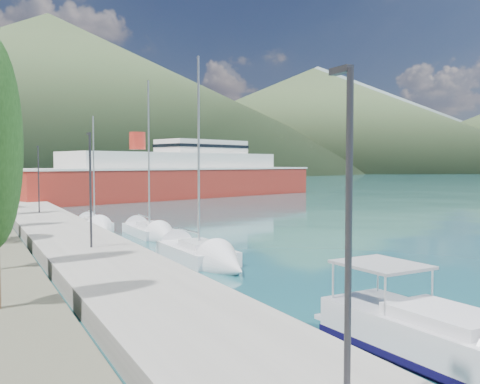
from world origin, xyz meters
TOP-DOWN VIEW (x-y plane):
  - ground at (0.00, 120.00)m, footprint 1400.00×1400.00m
  - quay at (-9.00, 26.00)m, footprint 5.00×88.00m
  - hills_far at (138.59, 618.73)m, footprint 1480.00×900.00m
  - hills_near at (98.04, 372.50)m, footprint 1010.00×520.00m
  - lamp_posts at (-9.00, 14.24)m, footprint 0.15×44.94m
  - motor_cruiser at (-3.85, -5.93)m, footprint 2.77×8.17m
  - sailboat_near at (-3.75, 9.79)m, footprint 2.63×8.28m
  - sailboat_mid at (-3.09, 20.74)m, footprint 2.22×8.36m
  - sailboat_far at (-5.79, 26.98)m, footprint 2.16×6.70m
  - ferry at (14.53, 64.03)m, footprint 53.17×26.85m

SIDE VIEW (x-z plane):
  - ground at x=0.00m, z-range 0.00..0.00m
  - sailboat_far at x=-5.79m, z-range -4.64..5.20m
  - sailboat_mid at x=-3.09m, z-range -5.72..6.31m
  - sailboat_near at x=-3.75m, z-range -5.60..6.23m
  - quay at x=-9.00m, z-range 0.00..0.80m
  - motor_cruiser at x=-3.85m, z-range -1.00..1.98m
  - ferry at x=14.53m, z-range -2.03..8.36m
  - lamp_posts at x=-9.00m, z-range 1.05..7.11m
  - hills_near at x=98.04m, z-range -8.32..106.68m
  - hills_far at x=138.59m, z-range -12.61..167.39m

